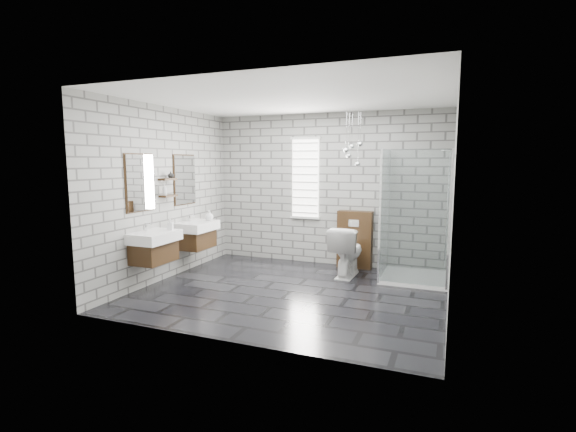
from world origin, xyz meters
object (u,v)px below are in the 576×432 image
Objects in this scene: vanity_right at (195,227)px; shower_enclosure at (408,249)px; cistern_panel at (355,239)px; toilet at (347,251)px; vanity_left at (152,238)px.

shower_enclosure reaches higher than vanity_right.
cistern_panel is at bearing 151.53° from shower_enclosure.
vanity_right is 1.92× the size of toilet.
shower_enclosure is (0.95, -0.52, 0.00)m from cistern_panel.
vanity_left reaches higher than cistern_panel.
cistern_panel reaches higher than toilet.
cistern_panel is at bearing 26.55° from vanity_right.
shower_enclosure reaches higher than cistern_panel.
shower_enclosure is (3.41, 1.79, -0.25)m from vanity_left.
vanity_left is 3.38m from cistern_panel.
cistern_panel is 0.58m from toilet.
vanity_right is 2.76m from cistern_panel.
vanity_left is at bearing -152.28° from shower_enclosure.
vanity_right is at bearing -168.24° from shower_enclosure.
vanity_left is 3.86m from shower_enclosure.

